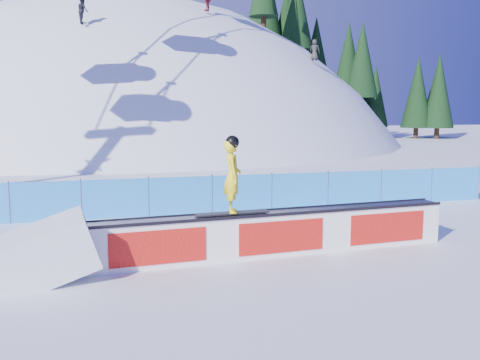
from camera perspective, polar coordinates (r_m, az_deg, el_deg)
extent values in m
plane|color=white|center=(12.67, -3.17, -7.61)|extent=(160.00, 160.00, 0.00)
sphere|color=white|center=(58.08, -11.85, -14.04)|extent=(64.00, 64.00, 64.00)
cylinder|color=black|center=(55.13, 2.17, 16.22)|extent=(0.50, 0.50, 1.40)
cylinder|color=black|center=(59.37, 2.05, 15.01)|extent=(0.50, 0.50, 1.40)
cone|color=black|center=(59.98, 2.07, 18.65)|extent=(2.86, 2.86, 6.49)
cylinder|color=black|center=(56.41, 6.66, 13.32)|extent=(0.50, 0.50, 1.40)
cone|color=black|center=(57.07, 6.74, 18.04)|extent=(3.63, 3.63, 8.24)
cylinder|color=black|center=(59.03, 5.76, 13.03)|extent=(0.50, 0.50, 1.40)
cone|color=black|center=(59.58, 5.81, 17.09)|extent=(3.20, 3.20, 7.27)
cylinder|color=black|center=(57.87, 10.46, 9.74)|extent=(0.50, 0.50, 1.40)
cone|color=black|center=(58.13, 10.55, 13.40)|extent=(2.74, 2.74, 6.23)
cylinder|color=black|center=(59.06, 11.74, 7.92)|extent=(0.50, 0.50, 1.40)
cone|color=black|center=(59.21, 11.85, 11.63)|extent=(2.85, 2.85, 6.47)
cylinder|color=black|center=(61.92, 10.96, 7.29)|extent=(0.50, 0.50, 1.40)
cone|color=black|center=(62.08, 11.08, 11.66)|extent=(3.64, 3.64, 8.26)
cylinder|color=black|center=(62.00, 12.63, 5.28)|extent=(0.50, 0.50, 1.40)
cone|color=black|center=(61.98, 12.74, 9.13)|extent=(3.13, 3.13, 7.12)
cylinder|color=black|center=(59.07, 16.35, 4.72)|extent=(0.50, 0.50, 1.40)
cone|color=black|center=(59.04, 16.52, 9.27)|extent=(3.60, 3.60, 8.19)
cylinder|color=black|center=(59.15, 17.15, 4.69)|extent=(0.50, 0.50, 1.40)
cone|color=black|center=(59.09, 17.29, 8.20)|extent=(2.66, 2.66, 6.05)
cylinder|color=black|center=(64.56, 16.48, 4.94)|extent=(0.50, 0.50, 1.40)
cone|color=black|center=(64.52, 16.63, 8.80)|extent=(3.30, 3.30, 7.50)
cylinder|color=black|center=(63.66, 18.09, 4.84)|extent=(0.50, 0.50, 1.40)
cone|color=black|center=(63.61, 18.24, 8.46)|extent=(3.01, 3.01, 6.85)
cylinder|color=black|center=(61.47, 22.30, 4.56)|extent=(0.50, 0.50, 1.40)
cone|color=black|center=(61.45, 22.55, 9.41)|extent=(4.05, 4.05, 9.21)
cube|color=#268EEE|center=(16.87, -6.33, -1.70)|extent=(22.00, 0.03, 1.20)
cylinder|color=#404B74|center=(16.87, -23.38, -2.12)|extent=(0.05, 0.05, 1.30)
cylinder|color=#404B74|center=(16.69, -16.58, -1.91)|extent=(0.05, 0.05, 1.30)
cylinder|color=#404B74|center=(16.75, -9.72, -1.67)|extent=(0.05, 0.05, 1.30)
cylinder|color=#404B74|center=(17.04, -3.01, -1.40)|extent=(0.05, 0.05, 1.30)
cylinder|color=#404B74|center=(17.56, 3.39, -1.14)|extent=(0.05, 0.05, 1.30)
cylinder|color=#404B74|center=(18.28, 9.35, -0.87)|extent=(0.05, 0.05, 1.30)
cylinder|color=#404B74|center=(19.19, 14.80, -0.63)|extent=(0.05, 0.05, 1.30)
cylinder|color=#404B74|center=(20.25, 19.71, -0.40)|extent=(0.05, 0.05, 1.30)
cylinder|color=#404B74|center=(21.45, 24.11, -0.19)|extent=(0.05, 0.05, 1.30)
cube|color=white|center=(12.30, 3.95, -5.77)|extent=(8.57, 1.16, 0.96)
cube|color=gray|center=(12.19, 3.97, -3.48)|extent=(8.48, 1.18, 0.04)
cube|color=black|center=(11.93, 4.51, -3.67)|extent=(8.53, 0.66, 0.06)
cube|color=black|center=(12.44, 3.46, -3.19)|extent=(8.53, 0.66, 0.06)
cube|color=red|center=(12.05, 4.47, -6.06)|extent=(8.10, 0.62, 0.72)
cube|color=red|center=(12.54, 3.45, -5.50)|extent=(8.10, 0.62, 0.72)
cube|color=black|center=(11.80, -0.81, -3.54)|extent=(1.67, 0.42, 0.03)
imported|color=yellow|center=(11.67, -0.82, 0.39)|extent=(0.47, 0.64, 1.60)
sphere|color=black|center=(11.60, -0.83, 4.05)|extent=(0.30, 0.30, 0.30)
imported|color=black|center=(37.06, -16.41, 16.94)|extent=(0.75, 0.90, 1.65)
imported|color=maroon|center=(42.54, -3.51, 18.64)|extent=(0.94, 1.00, 1.65)
imported|color=#252525|center=(44.04, 7.97, 13.58)|extent=(0.95, 0.93, 1.65)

